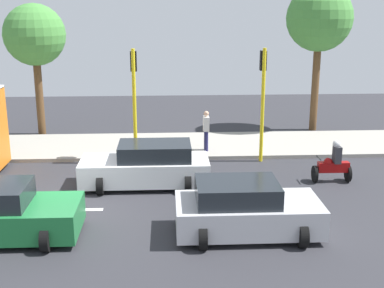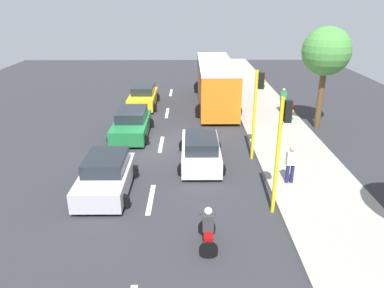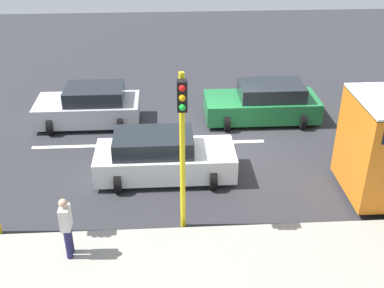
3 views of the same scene
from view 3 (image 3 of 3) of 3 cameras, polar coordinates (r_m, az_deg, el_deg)
name	(u,v)px [view 3 (image 3 of 3)]	position (r m, az deg, el deg)	size (l,w,h in m)	color
ground_plane	(231,143)	(17.65, 4.69, 0.08)	(40.00, 60.00, 0.10)	#2D2D33
sidewalk	(270,280)	(12.00, 9.26, -15.63)	(4.00, 60.00, 0.15)	#9E998E
lane_stripe_north	(66,147)	(17.84, -14.76, -0.32)	(0.20, 2.40, 0.01)	white
lane_stripe_mid	(231,142)	(17.62, 4.70, 0.24)	(0.20, 2.40, 0.01)	white
car_white	(163,157)	(15.26, -3.52, -1.53)	(2.24, 4.41, 1.52)	white
car_green	(263,103)	(19.17, 8.46, 4.83)	(2.35, 4.41, 1.52)	#1E7238
car_silver	(90,106)	(19.10, -12.06, 4.38)	(2.36, 3.95, 1.52)	#B7B7BC
pedestrian_by_tree	(66,226)	(12.19, -14.67, -9.37)	(0.40, 0.24, 1.69)	#1E1E4C
traffic_light_midblock	(182,134)	(11.82, -1.16, 1.19)	(0.49, 0.24, 4.50)	yellow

